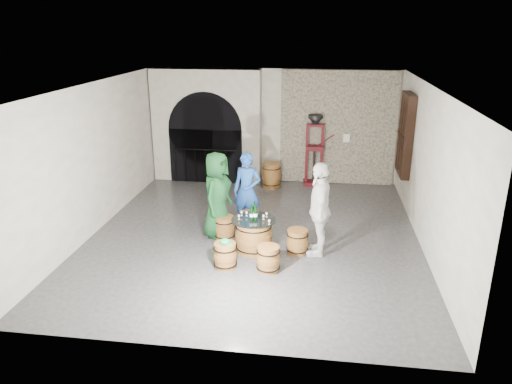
# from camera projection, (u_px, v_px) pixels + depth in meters

# --- Properties ---
(ground) EXTENTS (8.00, 8.00, 0.00)m
(ground) POSITION_uv_depth(u_px,v_px,m) (255.00, 235.00, 10.59)
(ground) COLOR #2E2E31
(ground) RESTS_ON ground
(wall_back) EXTENTS (8.00, 0.00, 8.00)m
(wall_back) POSITION_uv_depth(u_px,v_px,m) (274.00, 126.00, 13.81)
(wall_back) COLOR beige
(wall_back) RESTS_ON ground
(wall_front) EXTENTS (8.00, 0.00, 8.00)m
(wall_front) POSITION_uv_depth(u_px,v_px,m) (212.00, 248.00, 6.32)
(wall_front) COLOR beige
(wall_front) RESTS_ON ground
(wall_left) EXTENTS (0.00, 8.00, 8.00)m
(wall_left) POSITION_uv_depth(u_px,v_px,m) (95.00, 158.00, 10.51)
(wall_left) COLOR beige
(wall_left) RESTS_ON ground
(wall_right) EXTENTS (0.00, 8.00, 8.00)m
(wall_right) POSITION_uv_depth(u_px,v_px,m) (429.00, 171.00, 9.61)
(wall_right) COLOR beige
(wall_right) RESTS_ON ground
(ceiling) EXTENTS (8.00, 8.00, 0.00)m
(ceiling) POSITION_uv_depth(u_px,v_px,m) (254.00, 86.00, 9.54)
(ceiling) COLOR beige
(ceiling) RESTS_ON wall_back
(stone_facing_panel) EXTENTS (3.20, 0.12, 3.18)m
(stone_facing_panel) POSITION_uv_depth(u_px,v_px,m) (338.00, 128.00, 13.52)
(stone_facing_panel) COLOR gray
(stone_facing_panel) RESTS_ON ground
(arched_opening) EXTENTS (3.10, 0.60, 3.19)m
(arched_opening) POSITION_uv_depth(u_px,v_px,m) (207.00, 127.00, 13.81)
(arched_opening) COLOR beige
(arched_opening) RESTS_ON ground
(shuttered_window) EXTENTS (0.23, 1.10, 2.00)m
(shuttered_window) POSITION_uv_depth(u_px,v_px,m) (405.00, 135.00, 11.81)
(shuttered_window) COLOR black
(shuttered_window) RESTS_ON wall_right
(barrel_table) EXTENTS (0.89, 0.89, 0.69)m
(barrel_table) POSITION_uv_depth(u_px,v_px,m) (254.00, 235.00, 9.73)
(barrel_table) COLOR brown
(barrel_table) RESTS_ON ground
(barrel_stool_left) EXTENTS (0.44, 0.44, 0.49)m
(barrel_stool_left) POSITION_uv_depth(u_px,v_px,m) (225.00, 227.00, 10.35)
(barrel_stool_left) COLOR brown
(barrel_stool_left) RESTS_ON ground
(barrel_stool_far) EXTENTS (0.44, 0.44, 0.49)m
(barrel_stool_far) POSITION_uv_depth(u_px,v_px,m) (249.00, 223.00, 10.59)
(barrel_stool_far) COLOR brown
(barrel_stool_far) RESTS_ON ground
(barrel_stool_right) EXTENTS (0.44, 0.44, 0.49)m
(barrel_stool_right) POSITION_uv_depth(u_px,v_px,m) (297.00, 241.00, 9.69)
(barrel_stool_right) COLOR brown
(barrel_stool_right) RESTS_ON ground
(barrel_stool_near_right) EXTENTS (0.44, 0.44, 0.49)m
(barrel_stool_near_right) POSITION_uv_depth(u_px,v_px,m) (268.00, 259.00, 8.97)
(barrel_stool_near_right) COLOR brown
(barrel_stool_near_right) RESTS_ON ground
(barrel_stool_near_left) EXTENTS (0.44, 0.44, 0.49)m
(barrel_stool_near_left) POSITION_uv_depth(u_px,v_px,m) (225.00, 255.00, 9.10)
(barrel_stool_near_left) COLOR brown
(barrel_stool_near_left) RESTS_ON ground
(green_cap) EXTENTS (0.23, 0.18, 0.10)m
(green_cap) POSITION_uv_depth(u_px,v_px,m) (225.00, 242.00, 9.01)
(green_cap) COLOR #0C8843
(green_cap) RESTS_ON barrel_stool_near_left
(person_green) EXTENTS (0.78, 1.02, 1.86)m
(person_green) POSITION_uv_depth(u_px,v_px,m) (217.00, 195.00, 10.26)
(person_green) COLOR #0F3919
(person_green) RESTS_ON ground
(person_blue) EXTENTS (0.69, 0.51, 1.72)m
(person_blue) POSITION_uv_depth(u_px,v_px,m) (247.00, 191.00, 10.73)
(person_blue) COLOR #1B4695
(person_blue) RESTS_ON ground
(person_white) EXTENTS (0.47, 1.11, 1.90)m
(person_white) POSITION_uv_depth(u_px,v_px,m) (320.00, 209.00, 9.42)
(person_white) COLOR silver
(person_white) RESTS_ON ground
(wine_bottle_left) EXTENTS (0.08, 0.08, 0.32)m
(wine_bottle_left) POSITION_uv_depth(u_px,v_px,m) (252.00, 214.00, 9.55)
(wine_bottle_left) COLOR black
(wine_bottle_left) RESTS_ON barrel_table
(wine_bottle_center) EXTENTS (0.08, 0.08, 0.32)m
(wine_bottle_center) POSITION_uv_depth(u_px,v_px,m) (255.00, 214.00, 9.55)
(wine_bottle_center) COLOR black
(wine_bottle_center) RESTS_ON barrel_table
(wine_bottle_right) EXTENTS (0.08, 0.08, 0.32)m
(wine_bottle_right) POSITION_uv_depth(u_px,v_px,m) (254.00, 211.00, 9.70)
(wine_bottle_right) COLOR black
(wine_bottle_right) RESTS_ON barrel_table
(tasting_glass_a) EXTENTS (0.05, 0.05, 0.10)m
(tasting_glass_a) POSITION_uv_depth(u_px,v_px,m) (239.00, 217.00, 9.59)
(tasting_glass_a) COLOR #BB6524
(tasting_glass_a) RESTS_ON barrel_table
(tasting_glass_b) EXTENTS (0.05, 0.05, 0.10)m
(tasting_glass_b) POSITION_uv_depth(u_px,v_px,m) (264.00, 217.00, 9.59)
(tasting_glass_b) COLOR #BB6524
(tasting_glass_b) RESTS_ON barrel_table
(tasting_glass_c) EXTENTS (0.05, 0.05, 0.10)m
(tasting_glass_c) POSITION_uv_depth(u_px,v_px,m) (247.00, 214.00, 9.77)
(tasting_glass_c) COLOR #BB6524
(tasting_glass_c) RESTS_ON barrel_table
(tasting_glass_d) EXTENTS (0.05, 0.05, 0.10)m
(tasting_glass_d) POSITION_uv_depth(u_px,v_px,m) (267.00, 215.00, 9.71)
(tasting_glass_d) COLOR #BB6524
(tasting_glass_d) RESTS_ON barrel_table
(tasting_glass_e) EXTENTS (0.05, 0.05, 0.10)m
(tasting_glass_e) POSITION_uv_depth(u_px,v_px,m) (269.00, 222.00, 9.35)
(tasting_glass_e) COLOR #BB6524
(tasting_glass_e) RESTS_ON barrel_table
(tasting_glass_f) EXTENTS (0.05, 0.05, 0.10)m
(tasting_glass_f) POSITION_uv_depth(u_px,v_px,m) (242.00, 213.00, 9.79)
(tasting_glass_f) COLOR #BB6524
(tasting_glass_f) RESTS_ON barrel_table
(side_barrel) EXTENTS (0.52, 0.52, 0.70)m
(side_barrel) POSITION_uv_depth(u_px,v_px,m) (271.00, 175.00, 13.57)
(side_barrel) COLOR brown
(side_barrel) RESTS_ON ground
(corking_press) EXTENTS (0.83, 0.48, 2.00)m
(corking_press) POSITION_uv_depth(u_px,v_px,m) (315.00, 145.00, 13.52)
(corking_press) COLOR #4D0C16
(corking_press) RESTS_ON ground
(control_box) EXTENTS (0.18, 0.10, 0.22)m
(control_box) POSITION_uv_depth(u_px,v_px,m) (346.00, 138.00, 13.49)
(control_box) COLOR silver
(control_box) RESTS_ON wall_back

